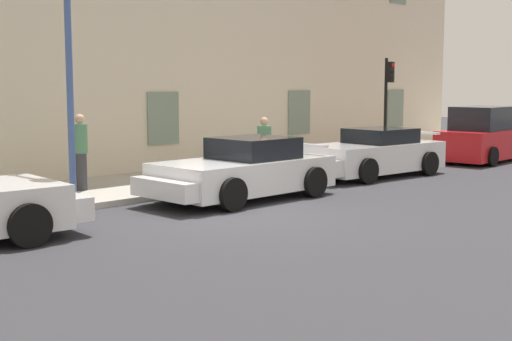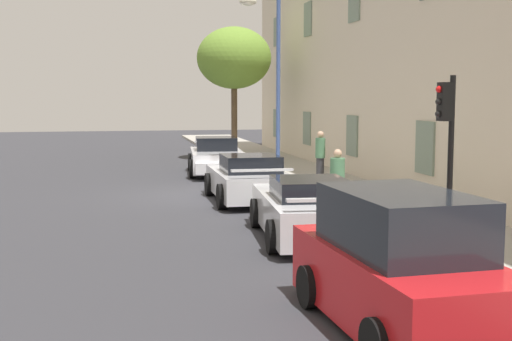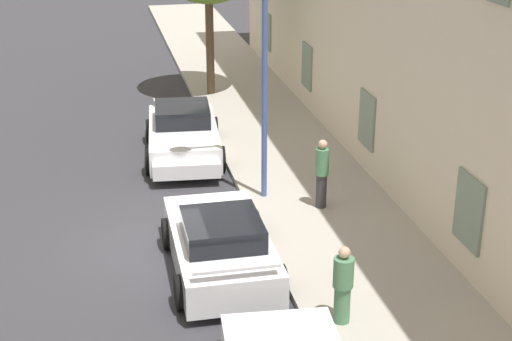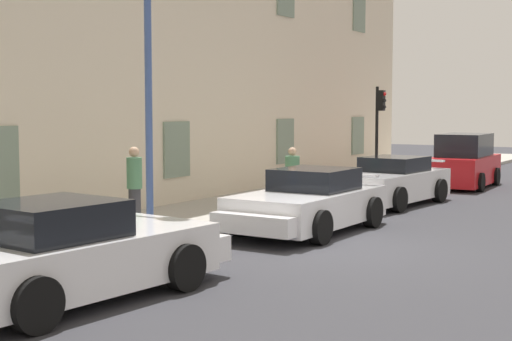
% 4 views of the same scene
% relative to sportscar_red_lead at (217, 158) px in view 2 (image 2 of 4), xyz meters
% --- Properties ---
extents(ground_plane, '(80.00, 80.00, 0.00)m').
position_rel_sportscar_red_lead_xyz_m(ground_plane, '(5.37, -1.43, -0.64)').
color(ground_plane, '#333338').
extents(sidewalk, '(60.00, 3.65, 0.14)m').
position_rel_sportscar_red_lead_xyz_m(sidewalk, '(5.37, 2.89, -0.57)').
color(sidewalk, '#A8A399').
rests_on(sidewalk, ground).
extents(building_facade, '(36.96, 4.00, 10.88)m').
position_rel_sportscar_red_lead_xyz_m(building_facade, '(5.37, 6.47, 4.83)').
color(building_facade, beige).
rests_on(building_facade, ground).
extents(sportscar_red_lead, '(4.81, 2.50, 1.44)m').
position_rel_sportscar_red_lead_xyz_m(sportscar_red_lead, '(0.00, 0.00, 0.00)').
color(sportscar_red_lead, white).
rests_on(sportscar_red_lead, ground).
extents(sportscar_yellow_flank, '(4.54, 2.22, 1.37)m').
position_rel_sportscar_red_lead_xyz_m(sportscar_yellow_flank, '(6.69, -0.11, -0.02)').
color(sportscar_yellow_flank, white).
rests_on(sportscar_yellow_flank, ground).
extents(sportscar_white_middle, '(4.79, 2.38, 1.33)m').
position_rel_sportscar_red_lead_xyz_m(sportscar_white_middle, '(11.97, 0.13, -0.04)').
color(sportscar_white_middle, white).
rests_on(sportscar_white_middle, ground).
extents(hatchback_parked, '(3.97, 1.97, 1.83)m').
position_rel_sportscar_red_lead_xyz_m(hatchback_parked, '(17.83, -0.32, 0.20)').
color(hatchback_parked, red).
rests_on(hatchback_parked, ground).
extents(tree_near_kerb, '(3.56, 3.56, 6.21)m').
position_rel_sportscar_red_lead_xyz_m(tree_near_kerb, '(-5.95, 1.76, 4.22)').
color(tree_near_kerb, brown).
rests_on(tree_near_kerb, sidewalk).
extents(traffic_light, '(0.22, 0.36, 3.26)m').
position_rel_sportscar_red_lead_xyz_m(traffic_light, '(15.18, 1.71, 1.74)').
color(traffic_light, black).
rests_on(traffic_light, sidewalk).
extents(street_lamp, '(0.44, 1.42, 6.33)m').
position_rel_sportscar_red_lead_xyz_m(street_lamp, '(3.51, 1.20, 3.82)').
color(street_lamp, '#3F5999').
rests_on(street_lamp, sidewalk).
extents(pedestrian_admiring, '(0.52, 0.52, 1.55)m').
position_rel_sportscar_red_lead_xyz_m(pedestrian_admiring, '(9.41, 1.72, 0.29)').
color(pedestrian_admiring, '#4C7F59').
rests_on(pedestrian_admiring, sidewalk).
extents(pedestrian_strolling, '(0.39, 0.39, 1.76)m').
position_rel_sportscar_red_lead_xyz_m(pedestrian_strolling, '(4.46, 2.82, 0.41)').
color(pedestrian_strolling, '#333338').
rests_on(pedestrian_strolling, sidewalk).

